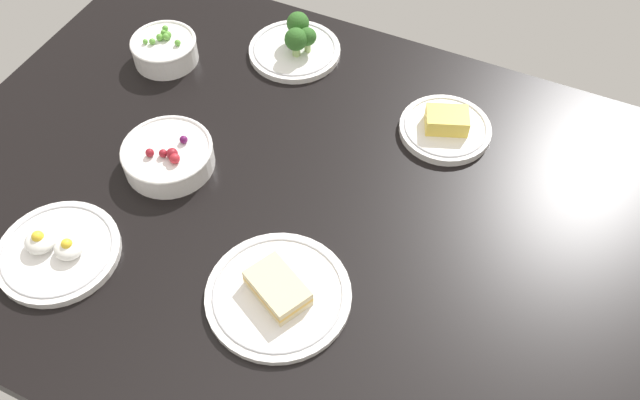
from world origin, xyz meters
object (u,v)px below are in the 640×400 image
Objects in this scene: plate_sandwich at (278,293)px; bowl_berries at (168,156)px; plate_eggs at (57,250)px; plate_broccoli at (296,45)px; bowl_peas at (165,49)px; plate_cheese at (445,127)px.

bowl_berries is (30.20, -15.99, 1.36)cm from plate_sandwich.
plate_eggs is 62.66cm from plate_broccoli.
plate_eggs is at bearing 76.15° from bowl_berries.
plate_broccoli reaches higher than plate_sandwich.
plate_eggs is at bearing 102.13° from bowl_peas.
bowl_peas is 0.58× the size of plate_sandwich.
plate_broccoli is 1.16× the size of bowl_berries.
bowl_berries is (42.44, 28.71, 1.11)cm from plate_cheese.
plate_sandwich is 1.20× the size of plate_broccoli.
plate_broccoli is (23.10, -53.15, 1.04)cm from plate_sandwich.
bowl_peas is 58.94cm from plate_cheese.
bowl_berries reaches higher than plate_sandwich.
plate_eggs is 24.88cm from bowl_berries.
bowl_peas is at bearing -55.84° from bowl_berries.
bowl_berries is at bearing -27.90° from plate_sandwich.
plate_broccoli reaches higher than bowl_berries.
plate_cheese is at bearing -175.42° from bowl_peas.
plate_eggs is at bearing 47.51° from plate_cheese.
plate_eggs is 1.23× the size of bowl_berries.
bowl_berries reaches higher than plate_cheese.
plate_eggs is 71.65cm from plate_cheese.
plate_broccoli is 37.83cm from bowl_berries.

